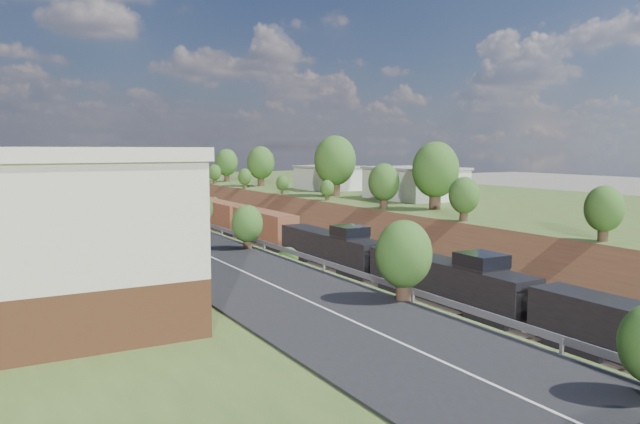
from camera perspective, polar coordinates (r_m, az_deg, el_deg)
platform_right at (r=97.08m, az=10.13°, el=0.28°), size 44.00×180.00×5.00m
embankment_left at (r=77.47m, az=-15.96°, el=-3.16°), size 10.00×180.00×10.00m
embankment_right at (r=85.18m, az=-1.42°, el=-2.12°), size 10.00×180.00×10.00m
rail_left_track at (r=79.78m, az=-10.09°, el=-2.70°), size 1.58×180.00×0.18m
rail_right_track at (r=81.61m, az=-6.64°, el=-2.45°), size 1.58×180.00×0.18m
road at (r=75.95m, az=-19.38°, el=0.39°), size 8.00×180.00×0.10m
guardrail at (r=76.52m, az=-16.34°, el=0.90°), size 0.10×171.00×0.70m
overpass at (r=139.63m, az=-17.57°, el=2.80°), size 24.50×8.30×7.40m
white_building_near at (r=84.58m, az=8.65°, el=2.53°), size 9.00×12.00×4.00m
white_building_far at (r=102.54m, az=0.83°, el=3.08°), size 8.00×10.00×3.60m
tree_right_large at (r=71.06m, az=10.51°, el=3.77°), size 5.25×5.25×7.61m
tree_left_crest at (r=38.66m, az=-3.49°, el=-1.42°), size 2.45×2.45×3.55m
freight_train at (r=82.37m, az=-6.97°, el=-0.75°), size 2.74×125.75×4.55m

